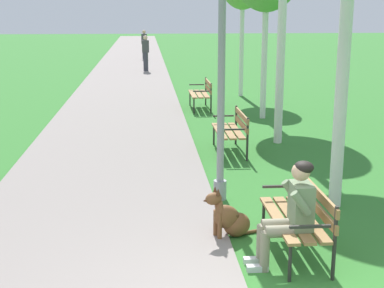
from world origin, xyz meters
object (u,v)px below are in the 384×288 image
Objects in this scene: person_seated_on_near_bench at (291,210)px; park_bench_far at (202,92)px; lamp_post_near at (222,63)px; pedestrian_distant at (146,53)px; park_bench_mid at (233,128)px; pedestrian_further_distant at (144,45)px; park_bench_near at (301,214)px; dog_brown at (230,218)px.

park_bench_far is at bearing 89.86° from person_seated_on_near_bench.
pedestrian_distant is (-1.09, 17.84, -1.26)m from lamp_post_near.
pedestrian_further_distant is (-1.78, 21.31, 0.33)m from park_bench_mid.
lamp_post_near is at bearing 108.83° from park_bench_near.
park_bench_near is 0.91× the size of pedestrian_distant.
lamp_post_near is (-0.49, 2.36, 1.42)m from person_seated_on_near_bench.
dog_brown is at bearing 122.63° from person_seated_on_near_bench.
person_seated_on_near_bench is 0.31× the size of lamp_post_near.
pedestrian_further_distant is at bearing 93.54° from person_seated_on_near_bench.
dog_brown is at bearing -93.57° from park_bench_far.
park_bench_mid is 5.03m from park_bench_far.
park_bench_mid is at bearing -83.45° from pedestrian_distant.
park_bench_near and park_bench_far have the same top height.
park_bench_far is 0.91× the size of pedestrian_further_distant.
dog_brown is 0.49× the size of pedestrian_distant.
person_seated_on_near_bench is 0.76× the size of pedestrian_distant.
lamp_post_near is at bearing -86.51° from pedestrian_distant.
park_bench_mid is 21.39m from pedestrian_further_distant.
park_bench_far is 10.24m from person_seated_on_near_bench.
pedestrian_further_distant is at bearing 92.73° from lamp_post_near.
park_bench_far is at bearing -84.16° from pedestrian_further_distant.
lamp_post_near is 2.46× the size of pedestrian_distant.
park_bench_near is 1.00× the size of park_bench_mid.
person_seated_on_near_bench is 2.80m from lamp_post_near.
pedestrian_further_distant is at bearing 90.57° from pedestrian_distant.
park_bench_near is 0.37× the size of lamp_post_near.
pedestrian_distant is (-1.02, 19.34, 0.58)m from dog_brown.
person_seated_on_near_bench is at bearing -57.37° from dog_brown.
person_seated_on_near_bench is at bearing -86.46° from pedestrian_further_distant.
person_seated_on_near_bench is (-0.21, -0.32, 0.17)m from park_bench_near.
park_bench_far is 0.91× the size of pedestrian_distant.
dog_brown is at bearing -99.18° from park_bench_mid.
pedestrian_distant is 1.00× the size of pedestrian_further_distant.
park_bench_near is at bearing -89.25° from park_bench_mid.
park_bench_near is at bearing 56.97° from person_seated_on_near_bench.
park_bench_near is 0.91× the size of pedestrian_further_distant.
pedestrian_distant is (-1.79, 19.89, 0.33)m from park_bench_near.
park_bench_mid is 4.40m from dog_brown.
dog_brown is at bearing -92.61° from lamp_post_near.
park_bench_mid is 5.21m from person_seated_on_near_bench.
lamp_post_near is at bearing -87.27° from pedestrian_further_distant.
lamp_post_near is 17.92m from pedestrian_distant.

